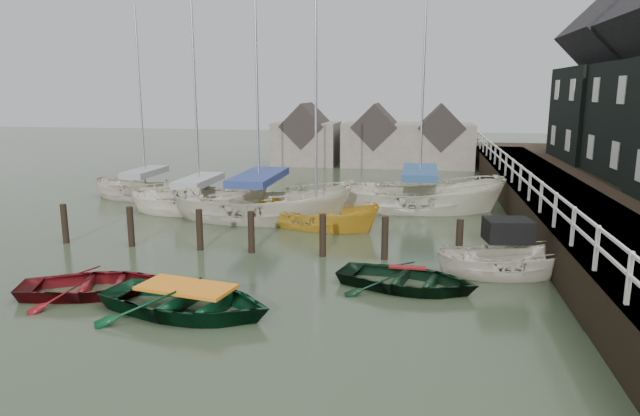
% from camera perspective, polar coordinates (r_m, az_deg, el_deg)
% --- Properties ---
extents(ground, '(120.00, 120.00, 0.00)m').
position_cam_1_polar(ground, '(16.08, -5.84, -7.60)').
color(ground, '#2B3622').
rests_on(ground, ground).
extents(pier, '(3.04, 32.00, 2.70)m').
position_cam_1_polar(pier, '(25.53, 21.77, 0.53)').
color(pier, black).
rests_on(pier, ground).
extents(mooring_pilings, '(13.72, 0.22, 1.80)m').
position_cam_1_polar(mooring_pilings, '(18.99, -6.63, -3.00)').
color(mooring_pilings, black).
rests_on(mooring_pilings, ground).
extents(far_sheds, '(14.00, 4.08, 4.39)m').
position_cam_1_polar(far_sheds, '(40.86, 5.36, 6.86)').
color(far_sheds, '#665B51').
rests_on(far_sheds, ground).
extents(rowboat_red, '(4.48, 3.82, 0.79)m').
position_cam_1_polar(rowboat_red, '(16.43, -21.54, -7.97)').
color(rowboat_red, '#590C10').
rests_on(rowboat_red, ground).
extents(rowboat_green, '(4.90, 3.90, 0.91)m').
position_cam_1_polar(rowboat_green, '(14.41, -13.10, -10.19)').
color(rowboat_green, black).
rests_on(rowboat_green, ground).
extents(rowboat_dkgreen, '(4.38, 3.58, 0.79)m').
position_cam_1_polar(rowboat_dkgreen, '(15.88, 8.68, -7.92)').
color(rowboat_dkgreen, black).
rests_on(rowboat_dkgreen, ground).
extents(motorboat, '(4.25, 2.14, 2.43)m').
position_cam_1_polar(motorboat, '(17.54, 18.11, -6.11)').
color(motorboat, beige).
rests_on(motorboat, ground).
extents(sailboat_a, '(6.28, 2.96, 11.13)m').
position_cam_1_polar(sailboat_a, '(25.75, -11.89, -0.26)').
color(sailboat_a, beige).
rests_on(sailboat_a, ground).
extents(sailboat_b, '(7.96, 3.37, 11.12)m').
position_cam_1_polar(sailboat_b, '(23.94, -6.04, -0.99)').
color(sailboat_b, beige).
rests_on(sailboat_b, ground).
extents(sailboat_c, '(5.63, 3.36, 10.19)m').
position_cam_1_polar(sailboat_c, '(22.57, -0.39, -1.81)').
color(sailboat_c, gold).
rests_on(sailboat_c, ground).
extents(sailboat_d, '(7.70, 3.34, 12.87)m').
position_cam_1_polar(sailboat_d, '(26.01, 9.84, -0.07)').
color(sailboat_d, beige).
rests_on(sailboat_d, ground).
extents(sailboat_e, '(5.81, 2.64, 10.23)m').
position_cam_1_polar(sailboat_e, '(29.63, -16.96, 1.05)').
color(sailboat_e, beige).
rests_on(sailboat_e, ground).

